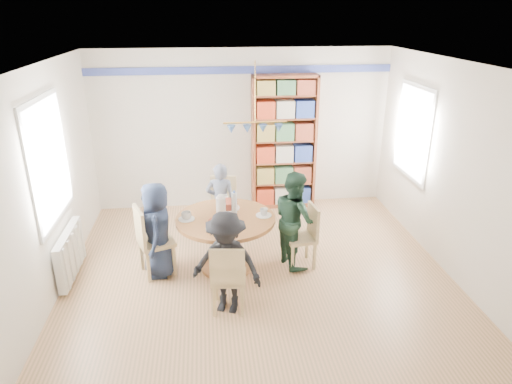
{
  "coord_description": "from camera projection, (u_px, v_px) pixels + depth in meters",
  "views": [
    {
      "loc": [
        -0.62,
        -5.08,
        3.27
      ],
      "look_at": [
        0.0,
        0.4,
        1.05
      ],
      "focal_mm": 32.0,
      "sensor_mm": 36.0,
      "label": 1
    }
  ],
  "objects": [
    {
      "name": "radiator",
      "position": [
        70.0,
        253.0,
        5.86
      ],
      "size": [
        0.12,
        1.0,
        0.6
      ],
      "color": "silver",
      "rests_on": "ground"
    },
    {
      "name": "chair_near",
      "position": [
        228.0,
        276.0,
        5.12
      ],
      "size": [
        0.43,
        0.43,
        0.87
      ],
      "color": "#D6BB83",
      "rests_on": "ground"
    },
    {
      "name": "chair_left",
      "position": [
        150.0,
        238.0,
        5.86
      ],
      "size": [
        0.55,
        0.55,
        0.96
      ],
      "color": "#D6BB83",
      "rests_on": "ground"
    },
    {
      "name": "ground",
      "position": [
        259.0,
        278.0,
        5.97
      ],
      "size": [
        5.0,
        5.0,
        0.0
      ],
      "primitive_type": "plane",
      "color": "tan"
    },
    {
      "name": "chair_far",
      "position": [
        223.0,
        203.0,
        7.0
      ],
      "size": [
        0.46,
        0.46,
        0.91
      ],
      "color": "#D6BB83",
      "rests_on": "ground"
    },
    {
      "name": "chair_right",
      "position": [
        306.0,
        233.0,
        6.11
      ],
      "size": [
        0.42,
        0.42,
        0.86
      ],
      "color": "#D6BB83",
      "rests_on": "ground"
    },
    {
      "name": "room_shell",
      "position": [
        233.0,
        139.0,
        6.13
      ],
      "size": [
        5.0,
        5.0,
        5.0
      ],
      "color": "white",
      "rests_on": "ground"
    },
    {
      "name": "bookshelf",
      "position": [
        284.0,
        144.0,
        7.78
      ],
      "size": [
        1.09,
        0.33,
        2.29
      ],
      "color": "brown",
      "rests_on": "ground"
    },
    {
      "name": "person_near",
      "position": [
        227.0,
        263.0,
        5.11
      ],
      "size": [
        0.91,
        0.71,
        1.24
      ],
      "primitive_type": "imported",
      "rotation": [
        0.0,
        0.0,
        -0.36
      ],
      "color": "black",
      "rests_on": "ground"
    },
    {
      "name": "tableware",
      "position": [
        223.0,
        212.0,
        5.92
      ],
      "size": [
        1.21,
        1.21,
        0.32
      ],
      "color": "white",
      "rests_on": "dining_table"
    },
    {
      "name": "dining_table",
      "position": [
        226.0,
        231.0,
        6.0
      ],
      "size": [
        1.3,
        1.3,
        0.75
      ],
      "color": "#925E2F",
      "rests_on": "ground"
    },
    {
      "name": "person_right",
      "position": [
        294.0,
        219.0,
        6.09
      ],
      "size": [
        0.66,
        0.76,
        1.33
      ],
      "primitive_type": "imported",
      "rotation": [
        0.0,
        0.0,
        1.84
      ],
      "color": "#193223",
      "rests_on": "ground"
    },
    {
      "name": "person_far",
      "position": [
        221.0,
        202.0,
        6.76
      ],
      "size": [
        0.49,
        0.36,
        1.21
      ],
      "primitive_type": "imported",
      "rotation": [
        0.0,
        0.0,
        2.96
      ],
      "color": "gray",
      "rests_on": "ground"
    },
    {
      "name": "person_left",
      "position": [
        157.0,
        230.0,
        5.84
      ],
      "size": [
        0.44,
        0.64,
        1.28
      ],
      "primitive_type": "imported",
      "rotation": [
        0.0,
        0.0,
        -1.52
      ],
      "color": "#1A243A",
      "rests_on": "ground"
    }
  ]
}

